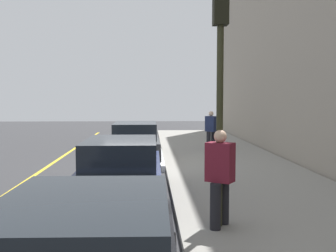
{
  "coord_description": "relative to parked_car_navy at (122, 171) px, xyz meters",
  "views": [
    {
      "loc": [
        -14.87,
        -0.5,
        2.46
      ],
      "look_at": [
        0.98,
        -1.18,
        1.36
      ],
      "focal_mm": 43.28,
      "sensor_mm": 36.0,
      "label": 1
    }
  ],
  "objects": [
    {
      "name": "sidewalk",
      "position": [
        5.47,
        -3.48,
        -0.68
      ],
      "size": [
        28.0,
        4.6,
        0.15
      ],
      "primitive_type": "cube",
      "color": "gray",
      "rests_on": "ground"
    },
    {
      "name": "lane_stripe_centre",
      "position": [
        5.47,
        3.02,
        -0.75
      ],
      "size": [
        28.0,
        0.14,
        0.01
      ],
      "primitive_type": "cube",
      "color": "gold",
      "rests_on": "ground"
    },
    {
      "name": "parked_car_navy",
      "position": [
        0.0,
        0.0,
        0.0
      ],
      "size": [
        4.69,
        1.92,
        1.51
      ],
      "color": "black",
      "rests_on": "ground"
    },
    {
      "name": "snow_bank_curb",
      "position": [
        6.06,
        -0.88,
        -0.65
      ],
      "size": [
        4.57,
        0.56,
        0.22
      ],
      "primitive_type": "cube",
      "color": "white",
      "rests_on": "ground"
    },
    {
      "name": "pedestrian_navy_coat",
      "position": [
        8.55,
        -3.38,
        0.31
      ],
      "size": [
        0.53,
        0.54,
        1.72
      ],
      "color": "black",
      "rests_on": "sidewalk"
    },
    {
      "name": "traffic_light_pole",
      "position": [
        -2.26,
        -1.91,
        2.29
      ],
      "size": [
        0.35,
        0.26,
        4.28
      ],
      "color": "#2D2D19",
      "rests_on": "sidewalk"
    },
    {
      "name": "ground_plane",
      "position": [
        5.47,
        -0.18,
        -0.76
      ],
      "size": [
        56.0,
        56.0,
        0.0
      ],
      "primitive_type": "plane",
      "color": "#333335"
    },
    {
      "name": "parked_car_charcoal",
      "position": [
        6.28,
        -0.09,
        -0.0
      ],
      "size": [
        4.68,
        1.93,
        1.51
      ],
      "color": "black",
      "rests_on": "ground"
    },
    {
      "name": "pedestrian_burgundy_coat",
      "position": [
        -2.32,
        -1.91,
        0.32
      ],
      "size": [
        0.51,
        0.56,
        1.74
      ],
      "color": "black",
      "rests_on": "sidewalk"
    }
  ]
}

